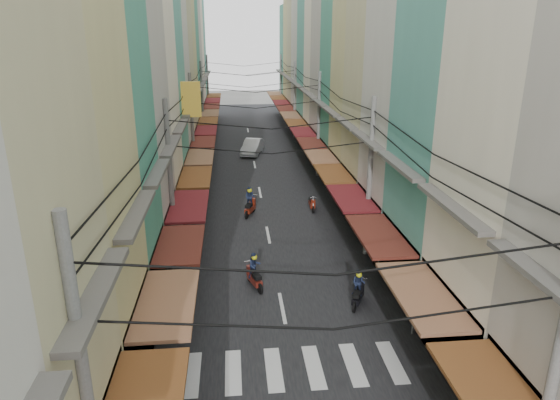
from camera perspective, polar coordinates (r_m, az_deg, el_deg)
ground at (r=23.29m, az=-0.25°, el=-9.73°), size 160.00×160.00×0.00m
road at (r=41.93m, az=-2.80°, el=3.38°), size 10.00×80.00×0.02m
sidewalk_left at (r=42.13m, az=-11.67°, el=3.11°), size 3.00×80.00×0.06m
sidewalk_right at (r=42.71m, az=5.96°, el=3.61°), size 3.00×80.00×0.06m
crosswalk at (r=18.26m, az=1.60°, el=-18.63°), size 7.55×2.40×0.01m
building_row_left at (r=37.46m, az=-15.45°, el=16.07°), size 7.80×67.67×23.70m
building_row_right at (r=38.15m, az=9.70°, el=15.94°), size 7.80×68.98×22.59m
utility_poles at (r=35.74m, az=-2.55°, el=11.47°), size 10.20×66.13×8.20m
white_car at (r=47.76m, az=-3.16°, el=5.27°), size 5.31×3.11×1.76m
bicycle at (r=24.50m, az=17.89°, el=-9.20°), size 1.90×1.20×1.22m
moving_scooters at (r=26.75m, az=0.07°, el=-4.56°), size 4.77×13.74×1.86m
parked_scooters at (r=20.50m, az=13.25°, el=-13.07°), size 12.85×16.51×0.97m
pedestrians at (r=24.33m, az=-11.20°, el=-6.20°), size 13.27×19.61×2.19m
market_umbrella at (r=22.12m, az=19.31°, el=-5.71°), size 2.53×2.53×2.66m
traffic_sign at (r=19.53m, az=15.30°, el=-9.36°), size 0.10×0.64×2.92m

